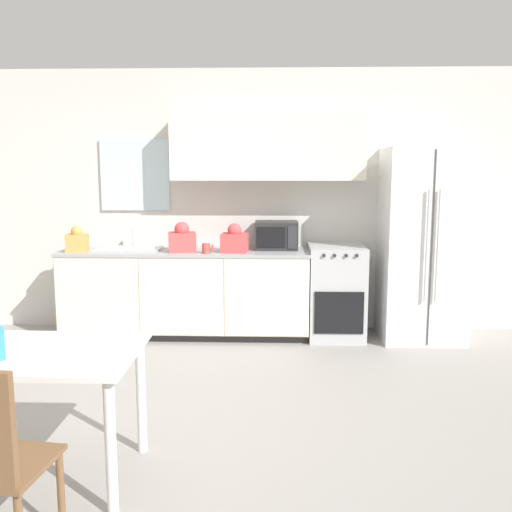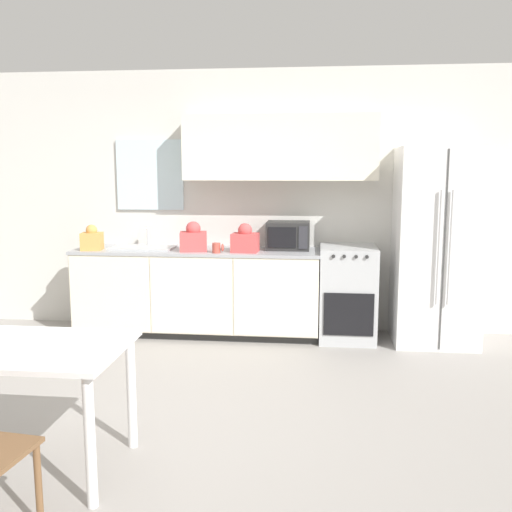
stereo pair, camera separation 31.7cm
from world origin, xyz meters
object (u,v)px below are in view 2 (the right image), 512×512
object	(u,v)px
coffee_mug	(217,248)
dining_table	(29,365)
refrigerator	(436,247)
microwave	(288,235)
oven_range	(347,293)

from	to	relation	value
coffee_mug	dining_table	world-z (taller)	coffee_mug
refrigerator	microwave	world-z (taller)	refrigerator
oven_range	microwave	distance (m)	0.83
microwave	dining_table	world-z (taller)	microwave
coffee_mug	dining_table	size ratio (longest dim) A/B	0.10
microwave	dining_table	size ratio (longest dim) A/B	0.41
oven_range	microwave	bearing A→B (deg)	169.36
refrigerator	microwave	bearing A→B (deg)	174.64
microwave	coffee_mug	xyz separation A→B (m)	(-0.67, -0.34, -0.09)
dining_table	coffee_mug	bearing A→B (deg)	76.43
oven_range	dining_table	world-z (taller)	oven_range
refrigerator	dining_table	xyz separation A→B (m)	(-2.72, -2.73, -0.33)
dining_table	refrigerator	bearing A→B (deg)	45.10
coffee_mug	oven_range	bearing A→B (deg)	9.98
oven_range	refrigerator	size ratio (longest dim) A/B	0.49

